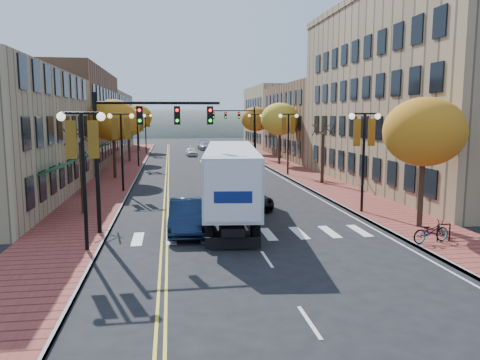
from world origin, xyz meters
name	(u,v)px	position (x,y,z in m)	size (l,w,h in m)	color
ground	(258,246)	(0.00, 0.00, 0.00)	(200.00, 200.00, 0.00)	black
sidewalk_left	(124,168)	(-9.00, 32.50, 0.07)	(4.00, 85.00, 0.15)	brown
sidewalk_right	(282,166)	(9.00, 32.50, 0.07)	(4.00, 85.00, 0.15)	brown
building_left_mid	(53,119)	(-17.00, 36.00, 5.50)	(12.00, 24.00, 11.00)	brown
building_left_far	(90,122)	(-17.00, 61.00, 4.75)	(12.00, 26.00, 9.50)	#9E8966
building_right_near	(442,96)	(18.50, 16.00, 7.50)	(15.00, 28.00, 15.00)	#997F5B
building_right_mid	(333,122)	(18.50, 42.00, 5.00)	(15.00, 24.00, 10.00)	brown
building_right_far	(292,117)	(18.50, 64.00, 5.50)	(15.00, 20.00, 11.00)	#9E8966
tree_left_a	(83,178)	(-9.00, 8.00, 2.25)	(0.28, 0.28, 4.20)	#382619
tree_left_b	(113,120)	(-9.00, 24.00, 5.45)	(4.48, 4.48, 7.21)	#382619
tree_left_c	(128,122)	(-9.00, 40.00, 5.05)	(4.16, 4.16, 6.69)	#382619
tree_left_d	(138,117)	(-9.00, 58.00, 5.60)	(4.61, 4.61, 7.42)	#382619
tree_right_a	(424,132)	(9.00, 2.00, 5.05)	(4.16, 4.16, 6.69)	#382619
tree_right_b	(323,158)	(9.00, 18.00, 2.25)	(0.28, 0.28, 4.20)	#382619
tree_right_c	(280,119)	(9.00, 34.00, 5.45)	(4.48, 4.48, 7.21)	#382619
tree_right_d	(255,119)	(9.00, 50.00, 5.29)	(4.35, 4.35, 7.00)	#382619
lamp_left_a	(83,154)	(-7.50, 0.00, 4.29)	(1.96, 0.36, 6.05)	black
lamp_left_b	(121,137)	(-7.50, 16.00, 4.29)	(1.96, 0.36, 6.05)	black
lamp_left_c	(138,130)	(-7.50, 34.00, 4.29)	(1.96, 0.36, 6.05)	black
lamp_left_d	(146,126)	(-7.50, 52.00, 4.29)	(1.96, 0.36, 6.05)	black
lamp_right_a	(364,143)	(7.50, 6.00, 4.29)	(1.96, 0.36, 6.05)	black
lamp_right_b	(288,132)	(7.50, 24.00, 4.29)	(1.96, 0.36, 6.05)	black
lamp_right_c	(255,127)	(7.50, 42.00, 4.29)	(1.96, 0.36, 6.05)	black
traffic_mast_near	(137,136)	(-5.48, 3.00, 4.92)	(6.10, 0.35, 7.00)	black
traffic_mast_far	(240,123)	(5.48, 42.00, 4.92)	(6.10, 0.34, 7.00)	black
semi_truck	(231,175)	(-0.35, 7.01, 2.40)	(4.47, 16.60, 4.10)	black
navy_sedan	(188,216)	(-3.05, 3.03, 0.85)	(1.79, 5.13, 1.69)	#0C1A32
black_suv	(250,198)	(1.14, 8.70, 0.63)	(2.08, 4.52, 1.26)	black
car_far_white	(192,152)	(-0.83, 47.71, 0.63)	(1.50, 3.73, 1.27)	white
car_far_silver	(204,146)	(1.91, 60.01, 0.70)	(1.97, 4.85, 1.41)	#AEADB5
car_far_oncoming	(204,143)	(2.54, 69.67, 0.66)	(1.40, 4.02, 1.32)	#A3A3AA
bicycle	(431,231)	(7.80, -1.10, 0.67)	(0.68, 1.96, 1.03)	gray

